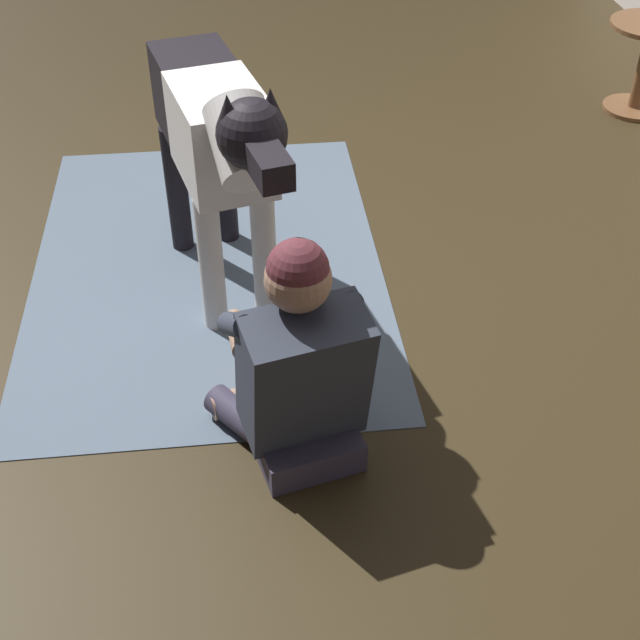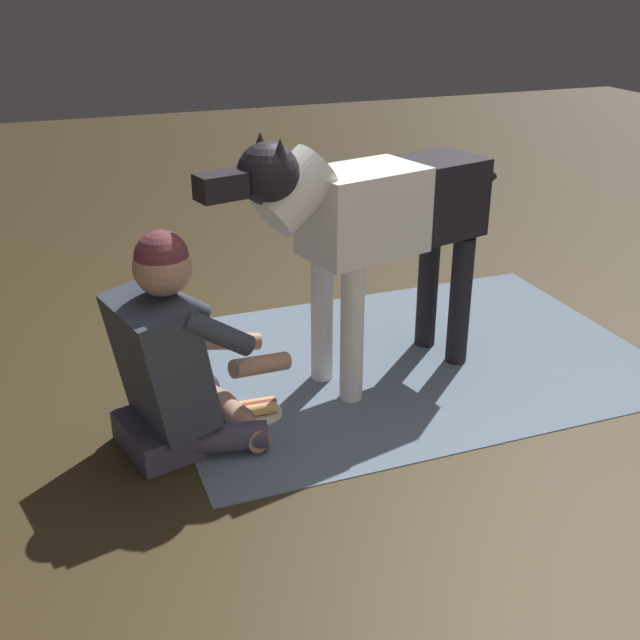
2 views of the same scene
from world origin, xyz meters
name	(u,v)px [view 2 (image 2 of 2)]	position (x,y,z in m)	size (l,w,h in m)	color
ground_plane	(376,365)	(0.00, 0.00, 0.00)	(14.11, 14.11, 0.00)	#332815
area_rug	(404,359)	(-0.15, -0.01, 0.00)	(2.21, 1.55, 0.01)	slate
person_sitting_on_floor	(174,360)	(0.98, 0.31, 0.35)	(0.70, 0.58, 0.86)	#3C374C
large_dog	(373,218)	(0.08, 0.09, 0.74)	(1.45, 0.51, 1.14)	silver
hot_dog_on_plate	(257,409)	(0.64, 0.23, 0.03)	(0.21, 0.21, 0.06)	silver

